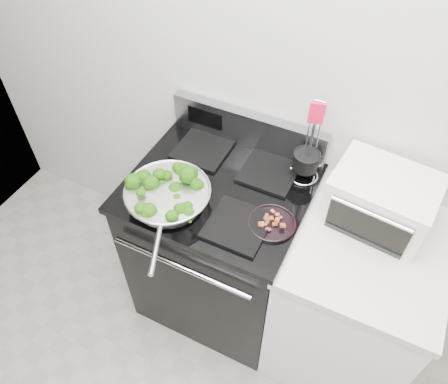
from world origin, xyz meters
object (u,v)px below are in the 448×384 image
Objects in this scene: skillet at (168,196)px; toaster_oven at (381,199)px; gas_range at (220,245)px; bacon_plate at (272,221)px; utensil_holder at (305,165)px.

toaster_oven is at bearing 0.65° from skillet.
bacon_plate is (0.29, -0.10, 0.48)m from gas_range.
bacon_plate is 0.45m from toaster_oven.
bacon_plate is 0.46× the size of toaster_oven.
utensil_holder is 0.96× the size of toaster_oven.
gas_range is at bearing 32.20° from skillet.
utensil_holder reaches higher than bacon_plate.
utensil_holder is at bearing 175.13° from toaster_oven.
bacon_plate is at bearing -109.23° from utensil_holder.
toaster_oven is at bearing 12.47° from gas_range.
skillet is at bearing -125.14° from gas_range.
utensil_holder is at bearing 85.44° from bacon_plate.
bacon_plate is at bearing -19.46° from gas_range.
skillet is 1.29× the size of toaster_oven.
utensil_holder is at bearing 34.03° from gas_range.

